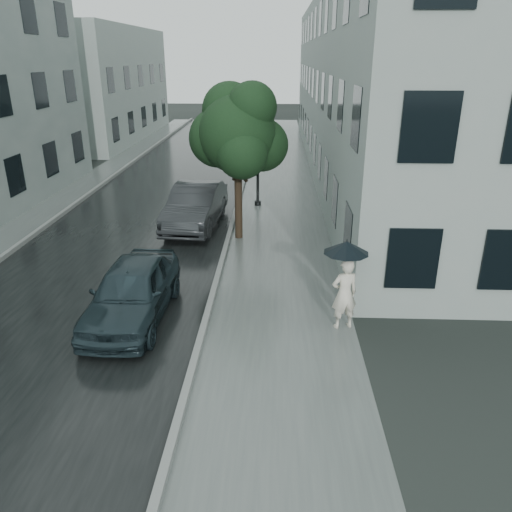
{
  "coord_description": "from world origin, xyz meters",
  "views": [
    {
      "loc": [
        0.09,
        -9.46,
        6.02
      ],
      "look_at": [
        -0.41,
        2.24,
        1.3
      ],
      "focal_mm": 35.0,
      "sensor_mm": 36.0,
      "label": 1
    }
  ],
  "objects_px": {
    "street_tree": "(238,132)",
    "car_far": "(196,206)",
    "car_near": "(132,291)",
    "pedestrian": "(344,294)",
    "lamp_post": "(254,140)"
  },
  "relations": [
    {
      "from": "street_tree",
      "to": "car_far",
      "type": "xyz_separation_m",
      "value": [
        -1.72,
        1.17,
        -2.87
      ]
    },
    {
      "from": "street_tree",
      "to": "car_near",
      "type": "height_order",
      "value": "street_tree"
    },
    {
      "from": "car_far",
      "to": "street_tree",
      "type": "bearing_deg",
      "value": -30.13
    },
    {
      "from": "lamp_post",
      "to": "car_near",
      "type": "xyz_separation_m",
      "value": [
        -2.49,
        -10.12,
        -2.07
      ]
    },
    {
      "from": "pedestrian",
      "to": "street_tree",
      "type": "relative_size",
      "value": 0.33
    },
    {
      "from": "pedestrian",
      "to": "lamp_post",
      "type": "xyz_separation_m",
      "value": [
        -2.57,
        10.37,
        1.92
      ]
    },
    {
      "from": "street_tree",
      "to": "car_near",
      "type": "bearing_deg",
      "value": -109.46
    },
    {
      "from": "pedestrian",
      "to": "car_near",
      "type": "xyz_separation_m",
      "value": [
        -5.06,
        0.25,
        -0.15
      ]
    },
    {
      "from": "car_far",
      "to": "car_near",
      "type": "bearing_deg",
      "value": -89.14
    },
    {
      "from": "pedestrian",
      "to": "car_near",
      "type": "distance_m",
      "value": 5.07
    },
    {
      "from": "street_tree",
      "to": "car_far",
      "type": "height_order",
      "value": "street_tree"
    },
    {
      "from": "lamp_post",
      "to": "car_near",
      "type": "relative_size",
      "value": 1.15
    },
    {
      "from": "pedestrian",
      "to": "lamp_post",
      "type": "relative_size",
      "value": 0.36
    },
    {
      "from": "pedestrian",
      "to": "street_tree",
      "type": "xyz_separation_m",
      "value": [
        -2.93,
        6.3,
        2.77
      ]
    },
    {
      "from": "pedestrian",
      "to": "street_tree",
      "type": "bearing_deg",
      "value": -81.69
    }
  ]
}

